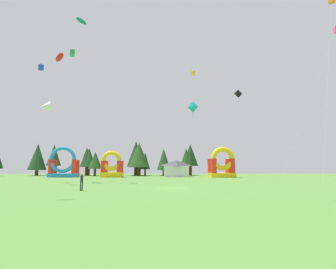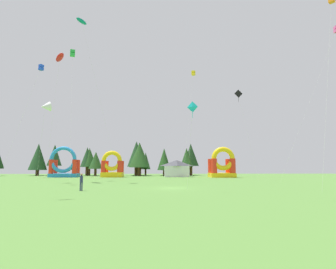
{
  "view_description": "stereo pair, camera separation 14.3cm",
  "coord_description": "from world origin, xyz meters",
  "px_view_note": "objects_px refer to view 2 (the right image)",
  "views": [
    {
      "loc": [
        -1.96,
        -31.96,
        2.59
      ],
      "look_at": [
        0.0,
        8.4,
        7.43
      ],
      "focal_mm": 28.36,
      "sensor_mm": 36.0,
      "label": 1
    },
    {
      "loc": [
        -1.82,
        -31.97,
        2.59
      ],
      "look_at": [
        0.0,
        8.4,
        7.43
      ],
      "focal_mm": 28.36,
      "sensor_mm": 36.0,
      "label": 2
    }
  ],
  "objects_px": {
    "kite_blue_box": "(41,68)",
    "kite_green_box": "(73,53)",
    "kite_red_parafoil": "(60,58)",
    "festival_tent": "(177,168)",
    "kite_orange_box": "(331,0)",
    "inflatable_yellow_castle": "(222,166)",
    "kite_teal_parafoil": "(82,22)",
    "kite_pink_box": "(336,30)",
    "kite_white_delta": "(45,107)",
    "kite_yellow_box": "(193,73)",
    "kite_cyan_diamond": "(192,108)",
    "person_near_camera": "(81,180)",
    "inflatable_orange_dome": "(64,166)",
    "inflatable_red_slide": "(112,168)",
    "kite_black_diamond": "(238,95)"
  },
  "relations": [
    {
      "from": "kite_blue_box",
      "to": "kite_green_box",
      "type": "distance_m",
      "value": 12.3
    },
    {
      "from": "kite_blue_box",
      "to": "kite_red_parafoil",
      "type": "relative_size",
      "value": 0.81
    },
    {
      "from": "festival_tent",
      "to": "kite_orange_box",
      "type": "bearing_deg",
      "value": -65.58
    },
    {
      "from": "kite_green_box",
      "to": "inflatable_yellow_castle",
      "type": "bearing_deg",
      "value": 21.37
    },
    {
      "from": "kite_green_box",
      "to": "kite_teal_parafoil",
      "type": "xyz_separation_m",
      "value": [
        3.3,
        -6.11,
        3.04
      ]
    },
    {
      "from": "kite_pink_box",
      "to": "kite_white_delta",
      "type": "bearing_deg",
      "value": 178.28
    },
    {
      "from": "kite_yellow_box",
      "to": "festival_tent",
      "type": "relative_size",
      "value": 4.29
    },
    {
      "from": "kite_orange_box",
      "to": "kite_cyan_diamond",
      "type": "height_order",
      "value": "kite_orange_box"
    },
    {
      "from": "person_near_camera",
      "to": "kite_blue_box",
      "type": "bearing_deg",
      "value": 100.99
    },
    {
      "from": "kite_blue_box",
      "to": "inflatable_orange_dome",
      "type": "height_order",
      "value": "kite_blue_box"
    },
    {
      "from": "inflatable_red_slide",
      "to": "festival_tent",
      "type": "distance_m",
      "value": 15.56
    },
    {
      "from": "kite_red_parafoil",
      "to": "inflatable_red_slide",
      "type": "bearing_deg",
      "value": 72.12
    },
    {
      "from": "kite_orange_box",
      "to": "kite_teal_parafoil",
      "type": "distance_m",
      "value": 37.35
    },
    {
      "from": "kite_orange_box",
      "to": "kite_white_delta",
      "type": "height_order",
      "value": "kite_orange_box"
    },
    {
      "from": "kite_cyan_diamond",
      "to": "inflatable_orange_dome",
      "type": "distance_m",
      "value": 45.43
    },
    {
      "from": "inflatable_yellow_castle",
      "to": "inflatable_red_slide",
      "type": "distance_m",
      "value": 26.03
    },
    {
      "from": "inflatable_red_slide",
      "to": "festival_tent",
      "type": "height_order",
      "value": "inflatable_red_slide"
    },
    {
      "from": "kite_blue_box",
      "to": "person_near_camera",
      "type": "relative_size",
      "value": 9.74
    },
    {
      "from": "kite_green_box",
      "to": "inflatable_yellow_castle",
      "type": "relative_size",
      "value": 3.52
    },
    {
      "from": "kite_green_box",
      "to": "kite_orange_box",
      "type": "height_order",
      "value": "kite_green_box"
    },
    {
      "from": "kite_green_box",
      "to": "inflatable_yellow_castle",
      "type": "distance_m",
      "value": 40.3
    },
    {
      "from": "inflatable_yellow_castle",
      "to": "kite_yellow_box",
      "type": "bearing_deg",
      "value": -170.55
    },
    {
      "from": "kite_black_diamond",
      "to": "inflatable_red_slide",
      "type": "relative_size",
      "value": 2.71
    },
    {
      "from": "kite_green_box",
      "to": "kite_orange_box",
      "type": "xyz_separation_m",
      "value": [
        37.69,
        -20.05,
        -1.22
      ]
    },
    {
      "from": "kite_orange_box",
      "to": "kite_black_diamond",
      "type": "distance_m",
      "value": 21.35
    },
    {
      "from": "kite_green_box",
      "to": "inflatable_orange_dome",
      "type": "height_order",
      "value": "kite_green_box"
    },
    {
      "from": "kite_teal_parafoil",
      "to": "festival_tent",
      "type": "height_order",
      "value": "kite_teal_parafoil"
    },
    {
      "from": "kite_white_delta",
      "to": "kite_teal_parafoil",
      "type": "xyz_separation_m",
      "value": [
        5.05,
        0.59,
        15.05
      ]
    },
    {
      "from": "person_near_camera",
      "to": "inflatable_red_slide",
      "type": "bearing_deg",
      "value": 62.65
    },
    {
      "from": "kite_orange_box",
      "to": "kite_teal_parafoil",
      "type": "bearing_deg",
      "value": 157.95
    },
    {
      "from": "kite_orange_box",
      "to": "kite_teal_parafoil",
      "type": "height_order",
      "value": "kite_teal_parafoil"
    },
    {
      "from": "kite_blue_box",
      "to": "kite_pink_box",
      "type": "xyz_separation_m",
      "value": [
        48.08,
        1.98,
        8.34
      ]
    },
    {
      "from": "kite_blue_box",
      "to": "inflatable_red_slide",
      "type": "distance_m",
      "value": 29.92
    },
    {
      "from": "kite_teal_parafoil",
      "to": "inflatable_orange_dome",
      "type": "height_order",
      "value": "kite_teal_parafoil"
    },
    {
      "from": "kite_black_diamond",
      "to": "inflatable_yellow_castle",
      "type": "bearing_deg",
      "value": 90.83
    },
    {
      "from": "kite_green_box",
      "to": "kite_teal_parafoil",
      "type": "distance_m",
      "value": 7.58
    },
    {
      "from": "kite_white_delta",
      "to": "kite_teal_parafoil",
      "type": "bearing_deg",
      "value": 6.69
    },
    {
      "from": "kite_black_diamond",
      "to": "inflatable_orange_dome",
      "type": "height_order",
      "value": "kite_black_diamond"
    },
    {
      "from": "kite_blue_box",
      "to": "kite_yellow_box",
      "type": "distance_m",
      "value": 34.71
    },
    {
      "from": "kite_orange_box",
      "to": "kite_pink_box",
      "type": "bearing_deg",
      "value": 52.53
    },
    {
      "from": "kite_white_delta",
      "to": "inflatable_red_slide",
      "type": "distance_m",
      "value": 24.75
    },
    {
      "from": "kite_black_diamond",
      "to": "kite_pink_box",
      "type": "height_order",
      "value": "kite_pink_box"
    },
    {
      "from": "inflatable_red_slide",
      "to": "inflatable_orange_dome",
      "type": "bearing_deg",
      "value": 179.04
    },
    {
      "from": "kite_orange_box",
      "to": "kite_cyan_diamond",
      "type": "bearing_deg",
      "value": -173.39
    },
    {
      "from": "kite_orange_box",
      "to": "inflatable_orange_dome",
      "type": "xyz_separation_m",
      "value": [
        -43.4,
        34.91,
        -20.3
      ]
    },
    {
      "from": "kite_green_box",
      "to": "kite_black_diamond",
      "type": "relative_size",
      "value": 1.47
    },
    {
      "from": "kite_green_box",
      "to": "person_near_camera",
      "type": "bearing_deg",
      "value": -68.18
    },
    {
      "from": "kite_blue_box",
      "to": "kite_teal_parafoil",
      "type": "distance_m",
      "value": 11.61
    },
    {
      "from": "inflatable_orange_dome",
      "to": "kite_teal_parafoil",
      "type": "bearing_deg",
      "value": -66.75
    },
    {
      "from": "person_near_camera",
      "to": "inflatable_yellow_castle",
      "type": "xyz_separation_m",
      "value": [
        23.44,
        33.02,
        1.5
      ]
    }
  ]
}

